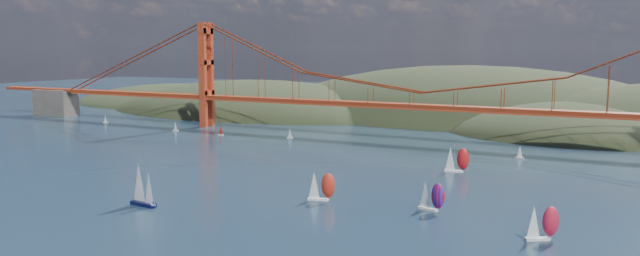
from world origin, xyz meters
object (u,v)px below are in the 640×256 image
(sloop_navy, at_px, (142,185))
(racer_rwb, at_px, (431,195))
(racer_0, at_px, (321,186))
(racer_5, at_px, (456,159))
(racer_1, at_px, (542,222))

(sloop_navy, bearing_deg, racer_rwb, 30.74)
(sloop_navy, distance_m, racer_0, 47.79)
(sloop_navy, distance_m, racer_5, 103.48)
(racer_0, xyz_separation_m, racer_5, (21.98, 56.34, 0.27))
(racer_0, xyz_separation_m, racer_1, (59.08, -9.25, -0.13))
(racer_1, xyz_separation_m, racer_5, (-37.10, 65.60, 0.40))
(sloop_navy, xyz_separation_m, racer_0, (39.46, 26.91, -1.46))
(racer_0, bearing_deg, sloop_navy, -159.32)
(racer_0, distance_m, racer_1, 59.80)
(sloop_navy, bearing_deg, racer_0, 41.33)
(racer_0, distance_m, racer_rwb, 30.32)
(racer_0, xyz_separation_m, racer_rwb, (30.11, 3.63, -0.11))
(racer_5, bearing_deg, racer_0, -121.13)
(sloop_navy, xyz_separation_m, racer_1, (98.54, 17.66, -1.59))
(racer_rwb, bearing_deg, racer_0, -158.55)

